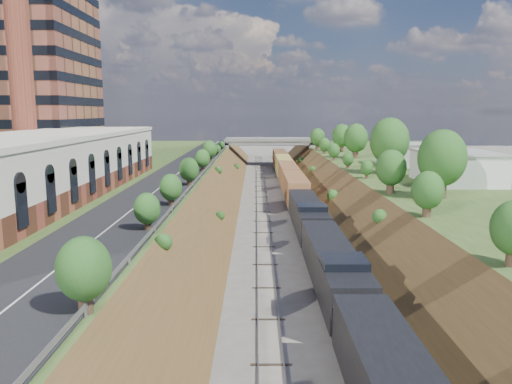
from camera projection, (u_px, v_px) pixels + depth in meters
name	position (u px, v px, depth m)	size (l,w,h in m)	color
platform_left	(62.00, 192.00, 75.59)	(44.00, 180.00, 5.00)	#374D1F
platform_right	(496.00, 192.00, 75.58)	(44.00, 180.00, 5.00)	#374D1F
embankment_left	(207.00, 208.00, 75.98)	(7.07, 180.00, 7.07)	brown
embankment_right	(351.00, 208.00, 75.98)	(7.07, 180.00, 7.07)	brown
rail_left_track	(262.00, 207.00, 75.97)	(1.58, 180.00, 0.18)	gray
rail_right_track	(296.00, 207.00, 75.97)	(1.58, 180.00, 0.18)	gray
road	(176.00, 175.00, 75.18)	(8.00, 180.00, 0.10)	black
guardrail	(203.00, 172.00, 74.90)	(0.10, 171.00, 0.70)	#99999E
commercial_building	(25.00, 169.00, 52.91)	(14.30, 62.30, 7.00)	brown
smokestack	(18.00, 34.00, 68.05)	(3.20, 3.20, 40.00)	brown
overpass	(269.00, 147.00, 136.41)	(24.50, 8.30, 7.40)	gray
white_building_near	(456.00, 168.00, 66.97)	(9.00, 12.00, 4.00)	silver
white_building_far	(405.00, 155.00, 88.72)	(8.00, 10.00, 3.60)	silver
tree_right_large	(442.00, 159.00, 54.74)	(5.25, 5.25, 7.61)	#473323
tree_left_crest	(139.00, 218.00, 35.37)	(2.45, 2.45, 3.55)	#473323
freight_train	(296.00, 191.00, 75.03)	(3.14, 126.50, 4.67)	black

